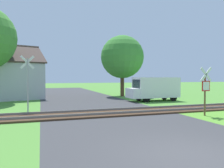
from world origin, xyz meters
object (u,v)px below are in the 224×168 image
at_px(crossing_sign_far, 28,80).
at_px(mail_truck, 154,88).
at_px(house, 6,79).
at_px(tree_right, 122,57).
at_px(stop_sign_near, 205,88).

xyz_separation_m(crossing_sign_far, mail_truck, (11.07, 3.62, -0.86)).
bearing_deg(house, tree_right, -19.97).
xyz_separation_m(house, mail_truck, (13.74, -6.58, -0.81)).
bearing_deg(house, stop_sign_near, -65.62).
distance_m(crossing_sign_far, tree_right, 13.94).
height_order(stop_sign_near, tree_right, tree_right).
bearing_deg(stop_sign_near, tree_right, -95.93).
relative_size(stop_sign_near, house, 0.35).
bearing_deg(mail_truck, stop_sign_near, 170.49).
bearing_deg(tree_right, stop_sign_near, -90.35).
xyz_separation_m(house, tree_right, (12.67, -0.82, 2.60)).
bearing_deg(crossing_sign_far, mail_truck, 9.86).
relative_size(tree_right, mail_truck, 1.45).
height_order(house, mail_truck, house).
bearing_deg(mail_truck, house, 63.08).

